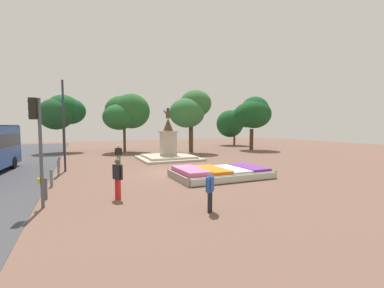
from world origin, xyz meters
The scene contains 17 objects.
ground_plane centered at (0.00, 0.00, 0.00)m, with size 83.18×83.18×0.00m, color brown.
flower_planter centered at (2.00, -2.56, 0.29)m, with size 5.80×3.40×0.68m.
statue_monument centered at (1.89, 6.97, 0.82)m, with size 5.40×5.40×4.87m.
traffic_light_near_crossing centered at (-7.26, -4.85, 2.86)m, with size 0.42×0.31×4.19m.
banner_pole centered at (-6.75, 3.67, 3.47)m, with size 0.14×1.08×6.28m.
pedestrian_with_handbag centered at (-4.36, -4.81, 1.02)m, with size 0.40×0.47×1.76m.
pedestrian_near_planter centered at (-1.51, -7.89, 0.87)m, with size 0.42×0.44×1.53m.
pedestrian_crossing_plaza centered at (-2.95, 5.09, 0.95)m, with size 0.55×0.31×1.64m.
kerb_bollard_south centered at (-7.19, -3.59, 0.49)m, with size 0.13×0.13×0.94m.
kerb_bollard_mid_a centered at (-7.18, -1.13, 0.49)m, with size 0.16×0.16×0.93m.
kerb_bollard_mid_b centered at (-7.07, 2.16, 0.52)m, with size 0.14×0.14×0.99m.
kerb_bollard_north centered at (-7.23, 5.49, 0.43)m, with size 0.11×0.11×0.81m.
park_tree_far_left centered at (-0.58, 15.70, 4.82)m, with size 5.59×5.29×7.04m.
park_tree_behind_statue centered at (17.18, 19.81, 3.75)m, with size 4.63×4.59×5.85m.
park_tree_far_right centered at (15.14, 11.74, 4.81)m, with size 4.66×4.66×7.04m.
park_tree_street_side centered at (6.18, 11.48, 5.13)m, with size 5.11×4.38×7.38m.
park_tree_mid_canopy centered at (-7.56, 18.49, 4.88)m, with size 5.29×4.54×6.91m.
Camera 1 is at (-5.83, -16.03, 3.13)m, focal length 24.00 mm.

